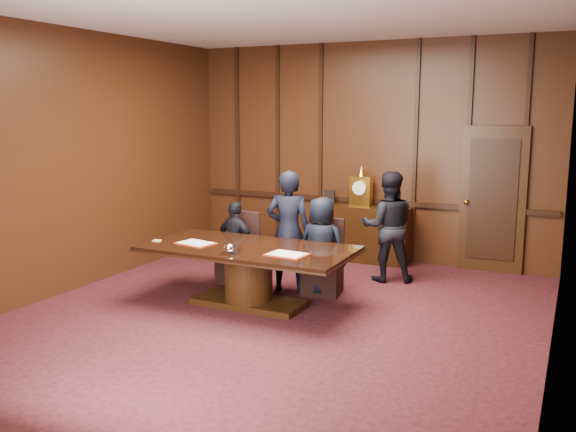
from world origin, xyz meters
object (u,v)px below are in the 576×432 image
object	(u,v)px
sideboard	(360,231)
witness_right	(388,226)
conference_table	(248,266)
signatory_right	(321,246)
witness_left	(289,231)
signatory_left	(236,243)

from	to	relation	value
sideboard	witness_right	size ratio (longest dim) A/B	1.01
sideboard	conference_table	size ratio (longest dim) A/B	0.61
signatory_right	witness_left	bearing A→B (deg)	3.18
sideboard	signatory_right	size ratio (longest dim) A/B	1.21
witness_left	witness_right	xyz separation A→B (m)	(1.05, 1.09, -0.03)
signatory_right	sideboard	bearing A→B (deg)	-85.53
signatory_left	sideboard	bearing A→B (deg)	-108.06
sideboard	signatory_right	distance (m)	2.04
sideboard	witness_left	bearing A→B (deg)	-98.68
sideboard	signatory_right	xyz separation A→B (m)	(0.15, -2.02, 0.17)
sideboard	witness_right	distance (m)	1.25
conference_table	witness_left	bearing A→B (deg)	76.68
sideboard	witness_left	xyz separation A→B (m)	(-0.31, -2.05, 0.34)
signatory_left	witness_left	xyz separation A→B (m)	(0.83, -0.02, 0.24)
sideboard	witness_right	world-z (taller)	witness_right
conference_table	signatory_right	distance (m)	1.04
signatory_left	witness_left	distance (m)	0.87
witness_left	witness_right	distance (m)	1.51
signatory_left	conference_table	bearing A→B (deg)	140.55
conference_table	witness_right	distance (m)	2.25
signatory_right	witness_left	distance (m)	0.50
conference_table	sideboard	bearing A→B (deg)	80.03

